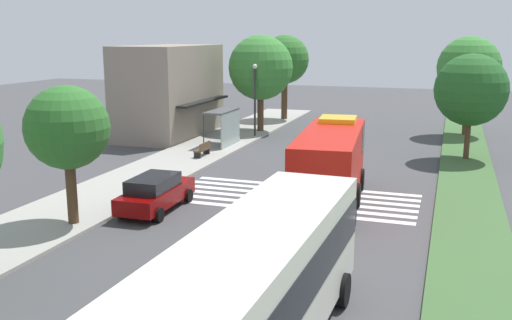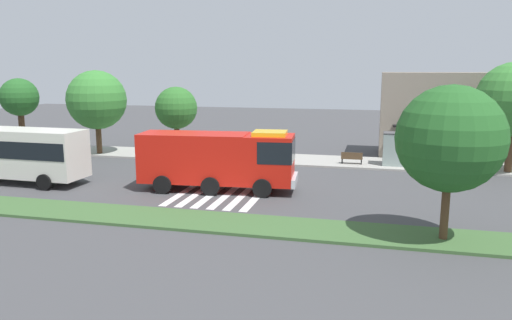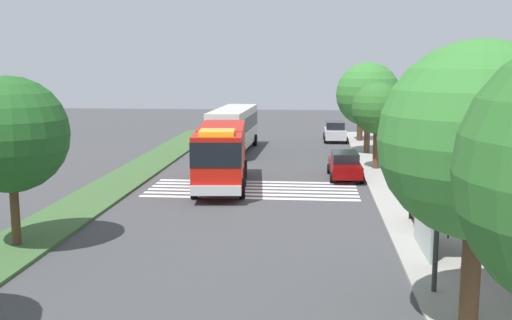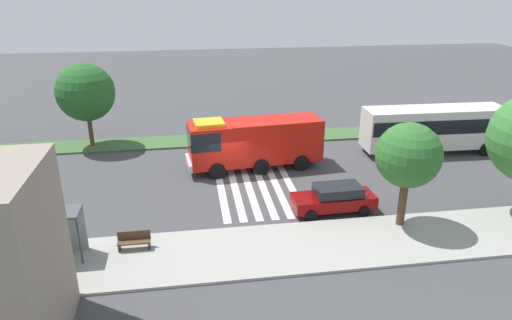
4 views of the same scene
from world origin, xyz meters
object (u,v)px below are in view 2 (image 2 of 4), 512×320
Objects in this scene: sidewalk_tree_far_west at (19,98)px; median_tree_far_west at (450,139)px; fire_truck at (222,158)px; parked_car_mid at (203,154)px; bus_stop_shelter at (408,143)px; street_lamp at (473,125)px; transit_bus at (6,151)px; bench_near_shelter at (352,158)px; sidewalk_tree_west at (97,100)px; sidewalk_tree_center at (176,108)px; parked_car_west at (3,145)px.

median_tree_far_west is (33.45, -15.66, -0.30)m from sidewalk_tree_far_west.
parked_car_mid is at bearing 112.79° from fire_truck.
street_lamp is at bearing -9.46° from bus_stop_shelter.
transit_bus is 1.98× the size of street_lamp.
fire_truck reaches higher than bench_near_shelter.
parked_car_mid is at bearing -12.20° from sidewalk_tree_west.
median_tree_far_west reaches higher than sidewalk_tree_center.
median_tree_far_west reaches higher than fire_truck.
bench_near_shelter is at bearing 1.34° from sidewalk_tree_center.
parked_car_west is 0.77× the size of sidewalk_tree_center.
transit_bus is 1.89× the size of sidewalk_tree_center.
bench_near_shelter is 0.25× the size of sidewalk_tree_far_west.
parked_car_mid is 11.32m from bench_near_shelter.
bus_stop_shelter is 0.50× the size of sidewalk_tree_west.
parked_car_mid is at bearing -174.66° from street_lamp.
parked_car_mid reaches higher than bench_near_shelter.
bus_stop_shelter is at bearing 92.41° from median_tree_far_west.
transit_bus is 31.39m from street_lamp.
bus_stop_shelter is (15.03, 2.51, 1.05)m from parked_car_mid.
street_lamp is at bearing 3.63° from parked_car_mid.
parked_car_mid is 0.68× the size of sidewalk_tree_west.
transit_bus is 6.76× the size of bench_near_shelter.
parked_car_west is at bearing 178.28° from parked_car_mid.
transit_bus is at bearing -156.90° from bus_stop_shelter.
parked_car_mid is at bearing -7.07° from sidewalk_tree_far_west.
transit_bus is (7.55, -8.34, 1.17)m from parked_car_west.
bus_stop_shelter is 0.61× the size of sidewalk_tree_center.
sidewalk_tree_west reaches higher than parked_car_mid.
median_tree_far_west reaches higher than sidewalk_tree_far_west.
parked_car_west is 29.10m from bench_near_shelter.
street_lamp is 0.78× the size of sidewalk_tree_west.
transit_bus reaches higher than parked_car_mid.
sidewalk_tree_west is at bearing -180.00° from sidewalk_tree_center.
transit_bus is 1.71× the size of sidewalk_tree_far_west.
bus_stop_shelter is 2.19× the size of bench_near_shelter.
fire_truck is at bearing -126.48° from bench_near_shelter.
parked_car_mid is (17.96, -0.00, -0.07)m from parked_car_west.
fire_truck is 1.47× the size of median_tree_far_west.
parked_car_west is at bearing -171.61° from sidewalk_tree_center.
street_lamp reaches higher than transit_bus.
bus_stop_shelter is (25.44, 10.85, -0.19)m from transit_bus.
fire_truck is 2.75× the size of bus_stop_shelter.
sidewalk_tree_west reaches higher than sidewalk_tree_far_west.
transit_bus is at bearing -161.13° from street_lamp.
parked_car_west is 0.67× the size of median_tree_far_west.
transit_bus is at bearing -91.21° from sidewalk_tree_west.
fire_truck is at bearing -63.71° from parked_car_mid.
parked_car_west is 8.91m from sidewalk_tree_west.
fire_truck reaches higher than parked_car_mid.
sidewalk_tree_west reaches higher than fire_truck.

